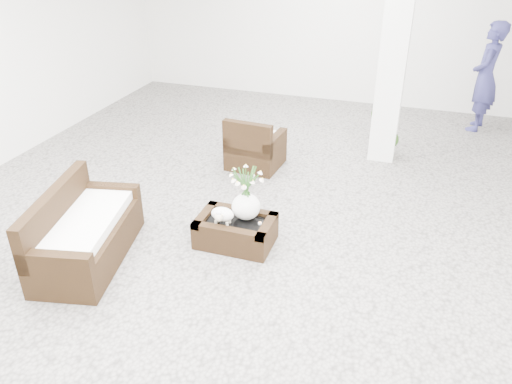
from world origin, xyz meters
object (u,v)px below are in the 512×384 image
(coffee_table, at_px, (236,232))
(armchair, at_px, (256,141))
(topiary, at_px, (384,113))
(loveseat, at_px, (86,226))

(coffee_table, bearing_deg, armchair, 102.25)
(coffee_table, bearing_deg, topiary, 67.20)
(coffee_table, relative_size, topiary, 0.62)
(topiary, bearing_deg, coffee_table, -112.80)
(armchair, bearing_deg, topiary, -145.38)
(armchair, bearing_deg, coffee_table, 106.72)
(armchair, relative_size, loveseat, 0.51)
(armchair, distance_m, topiary, 2.11)
(loveseat, height_order, topiary, topiary)
(coffee_table, relative_size, loveseat, 0.56)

